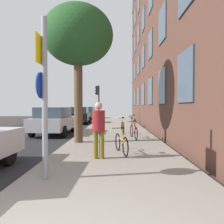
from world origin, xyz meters
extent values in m
plane|color=#332D28|center=(-2.40, 15.00, 0.00)|extent=(41.80, 41.80, 0.00)
cube|color=#232326|center=(-4.50, 15.00, 0.01)|extent=(7.00, 38.00, 0.01)
cube|color=gray|center=(1.10, 15.00, 0.06)|extent=(4.20, 38.00, 0.12)
cube|color=#513328|center=(3.70, 14.50, 8.10)|extent=(0.50, 27.00, 16.20)
cube|color=#384756|center=(3.42, 5.57, 2.67)|extent=(0.06, 1.59, 1.72)
cube|color=#384756|center=(3.42, 9.14, 2.67)|extent=(0.06, 1.59, 1.72)
cube|color=#384756|center=(3.42, 12.71, 2.67)|extent=(0.06, 1.59, 1.72)
cube|color=#384756|center=(3.42, 16.29, 2.67)|extent=(0.06, 1.59, 1.72)
cube|color=#384756|center=(3.42, 19.86, 2.67)|extent=(0.06, 1.59, 1.72)
cube|color=#384756|center=(3.42, 23.43, 2.67)|extent=(0.06, 1.59, 1.72)
cube|color=#384756|center=(3.42, 27.00, 2.67)|extent=(0.06, 1.59, 1.72)
cube|color=#384756|center=(3.42, 9.14, 5.71)|extent=(0.06, 1.59, 1.72)
cube|color=#384756|center=(3.42, 12.71, 5.71)|extent=(0.06, 1.59, 1.72)
cube|color=#384756|center=(3.42, 16.29, 5.71)|extent=(0.06, 1.59, 1.72)
cube|color=#384756|center=(3.42, 19.86, 5.71)|extent=(0.06, 1.59, 1.72)
cube|color=#384756|center=(3.42, 23.43, 5.71)|extent=(0.06, 1.59, 1.72)
cube|color=#384756|center=(3.42, 27.00, 5.71)|extent=(0.06, 1.59, 1.72)
cube|color=#384756|center=(3.42, 16.29, 8.75)|extent=(0.06, 1.59, 1.72)
cube|color=#384756|center=(3.42, 19.86, 8.75)|extent=(0.06, 1.59, 1.72)
cube|color=#384756|center=(3.42, 23.43, 8.75)|extent=(0.06, 1.59, 1.72)
cube|color=#384756|center=(3.42, 27.00, 8.75)|extent=(0.06, 1.59, 1.72)
cube|color=#384756|center=(3.42, 19.86, 11.79)|extent=(0.06, 1.59, 1.72)
cube|color=#384756|center=(3.42, 23.43, 11.79)|extent=(0.06, 1.59, 1.72)
cube|color=#384756|center=(3.42, 27.00, 11.79)|extent=(0.06, 1.59, 1.72)
cube|color=#384756|center=(3.42, 27.00, 14.84)|extent=(0.06, 1.59, 1.72)
cylinder|color=gray|center=(-0.41, 2.94, 1.85)|extent=(0.12, 0.12, 3.46)
cube|color=yellow|center=(-0.49, 2.94, 2.88)|extent=(0.03, 0.60, 0.60)
cylinder|color=#14339E|center=(-0.49, 2.94, 2.13)|extent=(0.03, 0.56, 0.56)
cylinder|color=black|center=(-0.37, 18.45, 1.87)|extent=(0.12, 0.12, 3.49)
cube|color=black|center=(-0.55, 18.45, 3.16)|extent=(0.20, 0.24, 0.80)
sphere|color=red|center=(-0.66, 18.45, 3.42)|extent=(0.16, 0.16, 0.16)
sphere|color=#523707|center=(-0.66, 18.45, 3.16)|extent=(0.16, 0.16, 0.16)
sphere|color=#083E11|center=(-0.66, 18.45, 2.90)|extent=(0.16, 0.16, 0.16)
cylinder|color=brown|center=(-0.50, 7.76, 1.98)|extent=(0.37, 0.37, 3.72)
ellipsoid|color=#235123|center=(-0.50, 7.76, 4.75)|extent=(3.02, 3.02, 2.57)
torus|color=black|center=(1.19, 5.99, 0.43)|extent=(0.18, 0.61, 0.61)
torus|color=black|center=(1.42, 5.03, 0.43)|extent=(0.18, 0.61, 0.61)
cylinder|color=#C68C19|center=(1.31, 5.51, 0.60)|extent=(0.23, 0.82, 0.04)
cylinder|color=#C68C19|center=(1.36, 5.27, 0.52)|extent=(0.16, 0.50, 0.27)
cylinder|color=#C68C19|center=(1.34, 5.37, 0.83)|extent=(0.04, 0.04, 0.28)
cube|color=black|center=(1.34, 5.37, 0.99)|extent=(0.10, 0.24, 0.06)
cylinder|color=#4C4C4C|center=(1.19, 5.99, 0.91)|extent=(0.42, 0.13, 0.03)
torus|color=black|center=(1.95, 9.50, 0.42)|extent=(0.11, 0.61, 0.61)
torus|color=black|center=(2.08, 8.45, 0.42)|extent=(0.11, 0.61, 0.61)
cylinder|color=#B21E1E|center=(2.02, 8.97, 0.59)|extent=(0.15, 0.90, 0.04)
cylinder|color=#B21E1E|center=(2.05, 8.71, 0.52)|extent=(0.11, 0.54, 0.29)
cylinder|color=#B21E1E|center=(2.04, 8.82, 0.83)|extent=(0.04, 0.04, 0.28)
cube|color=black|center=(2.04, 8.82, 0.99)|extent=(0.10, 0.24, 0.06)
cylinder|color=#4C4C4C|center=(1.95, 9.50, 0.91)|extent=(0.42, 0.08, 0.03)
torus|color=black|center=(1.54, 11.52, 0.46)|extent=(0.07, 0.68, 0.67)
torus|color=black|center=(1.58, 10.45, 0.46)|extent=(0.07, 0.68, 0.67)
cylinder|color=#C68C19|center=(1.56, 10.98, 0.64)|extent=(0.08, 0.91, 0.04)
cylinder|color=#C68C19|center=(1.57, 10.71, 0.56)|extent=(0.06, 0.55, 0.30)
cylinder|color=#C68C19|center=(1.56, 10.82, 0.89)|extent=(0.04, 0.04, 0.28)
cube|color=black|center=(1.56, 10.82, 1.05)|extent=(0.10, 0.24, 0.06)
cylinder|color=#4C4C4C|center=(1.54, 11.52, 0.97)|extent=(0.42, 0.05, 0.03)
torus|color=black|center=(2.49, 16.02, 0.44)|extent=(0.12, 0.64, 0.64)
torus|color=black|center=(2.63, 14.94, 0.44)|extent=(0.12, 0.64, 0.64)
cylinder|color=#99999E|center=(2.56, 15.48, 0.62)|extent=(0.17, 0.92, 0.04)
cylinder|color=#99999E|center=(2.60, 15.21, 0.54)|extent=(0.12, 0.56, 0.30)
cylinder|color=#99999E|center=(2.58, 15.32, 0.86)|extent=(0.04, 0.04, 0.28)
cube|color=black|center=(2.58, 15.32, 1.02)|extent=(0.10, 0.24, 0.06)
cylinder|color=#4C4C4C|center=(2.49, 16.02, 0.94)|extent=(0.42, 0.09, 0.03)
cylinder|color=olive|center=(0.51, 4.78, 0.53)|extent=(0.15, 0.15, 0.82)
cylinder|color=olive|center=(0.70, 4.78, 0.53)|extent=(0.15, 0.15, 0.82)
cylinder|color=maroon|center=(0.60, 4.78, 1.25)|extent=(0.40, 0.40, 0.62)
sphere|color=tan|center=(0.60, 4.78, 1.70)|extent=(0.22, 0.22, 0.22)
cylinder|color=black|center=(-1.93, 4.40, 0.33)|extent=(0.22, 0.64, 0.64)
cube|color=#B7B7BC|center=(-2.53, 11.33, 0.68)|extent=(2.04, 4.20, 0.70)
cube|color=#384756|center=(-2.53, 11.13, 1.33)|extent=(1.67, 2.37, 0.60)
cylinder|color=black|center=(-3.39, 12.66, 0.33)|extent=(0.22, 0.64, 0.64)
cylinder|color=black|center=(-1.66, 12.66, 0.33)|extent=(0.22, 0.64, 0.64)
cylinder|color=black|center=(-3.39, 10.01, 0.33)|extent=(0.22, 0.64, 0.64)
cylinder|color=black|center=(-1.66, 10.01, 0.33)|extent=(0.22, 0.64, 0.64)
cube|color=black|center=(-2.29, 19.67, 0.68)|extent=(1.86, 4.08, 0.70)
cube|color=#2D3847|center=(-2.29, 19.47, 1.33)|extent=(1.52, 2.30, 0.60)
cylinder|color=black|center=(-3.07, 20.96, 0.33)|extent=(0.22, 0.64, 0.64)
cylinder|color=black|center=(-1.51, 20.96, 0.33)|extent=(0.22, 0.64, 0.64)
cylinder|color=black|center=(-3.07, 18.38, 0.33)|extent=(0.22, 0.64, 0.64)
cylinder|color=black|center=(-1.51, 18.38, 0.33)|extent=(0.22, 0.64, 0.64)
cube|color=#19662D|center=(-2.55, 28.00, 0.68)|extent=(2.04, 4.31, 0.70)
cube|color=#2D3847|center=(-2.55, 27.79, 1.33)|extent=(1.66, 2.44, 0.60)
cylinder|color=black|center=(-3.39, 29.35, 0.33)|extent=(0.22, 0.64, 0.64)
cylinder|color=black|center=(-1.70, 29.35, 0.33)|extent=(0.22, 0.64, 0.64)
cylinder|color=black|center=(-3.39, 26.65, 0.33)|extent=(0.22, 0.64, 0.64)
cylinder|color=black|center=(-1.70, 26.65, 0.33)|extent=(0.22, 0.64, 0.64)
camera|label=1|loc=(1.08, -1.74, 1.68)|focal=35.18mm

